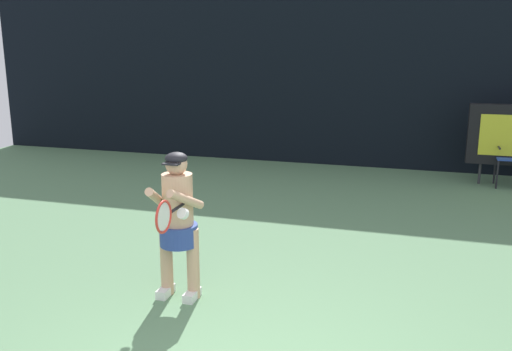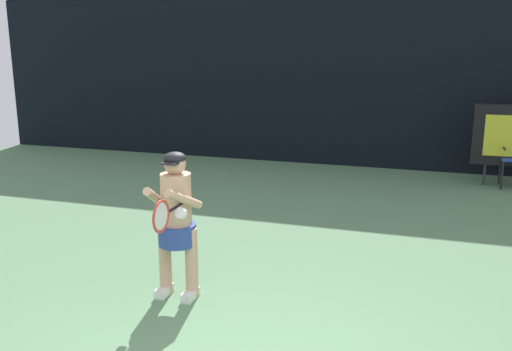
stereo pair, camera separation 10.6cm
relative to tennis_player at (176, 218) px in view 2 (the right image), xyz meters
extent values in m
cube|color=black|center=(1.15, 6.93, 0.96)|extent=(18.00, 0.12, 3.60)
cylinder|color=#2D2D33|center=(3.39, 6.01, -0.64)|extent=(0.05, 0.05, 0.40)
cylinder|color=black|center=(3.66, 5.71, -0.58)|extent=(0.04, 0.04, 0.52)
cylinder|color=black|center=(3.66, 6.11, -0.58)|extent=(0.04, 0.04, 0.52)
cylinder|color=black|center=(3.66, 6.11, -0.04)|extent=(0.04, 0.04, 0.56)
cylinder|color=black|center=(3.66, 5.91, -0.10)|extent=(0.04, 0.44, 0.04)
cube|color=white|center=(-0.15, -0.04, -0.80)|extent=(0.11, 0.26, 0.09)
cube|color=white|center=(0.15, -0.04, -0.80)|extent=(0.11, 0.26, 0.09)
cylinder|color=tan|center=(-0.15, 0.01, -0.47)|extent=(0.13, 0.13, 0.75)
cylinder|color=tan|center=(0.15, 0.01, -0.47)|extent=(0.13, 0.13, 0.75)
cylinder|color=navy|center=(0.00, 0.01, -0.17)|extent=(0.39, 0.39, 0.22)
cylinder|color=tan|center=(0.00, 0.01, 0.18)|extent=(0.31, 0.31, 0.56)
sphere|color=tan|center=(0.00, 0.01, 0.56)|extent=(0.22, 0.22, 0.22)
ellipsoid|color=black|center=(0.00, 0.01, 0.62)|extent=(0.22, 0.22, 0.12)
cube|color=black|center=(0.00, -0.09, 0.59)|extent=(0.17, 0.12, 0.02)
cylinder|color=tan|center=(-0.17, -0.15, 0.26)|extent=(0.21, 0.51, 0.30)
cylinder|color=tan|center=(0.16, -0.15, 0.26)|extent=(0.21, 0.51, 0.30)
cylinder|color=white|center=(0.18, -0.27, 0.15)|extent=(0.13, 0.12, 0.12)
cylinder|color=black|center=(0.11, -0.22, 0.19)|extent=(0.03, 0.28, 0.03)
torus|color=red|center=(0.11, -0.52, 0.19)|extent=(0.02, 0.31, 0.31)
ellipsoid|color=silver|center=(0.11, -0.52, 0.19)|extent=(0.01, 0.26, 0.26)
camera|label=1|loc=(2.31, -4.90, 1.73)|focal=39.00mm
camera|label=2|loc=(2.41, -4.87, 1.73)|focal=39.00mm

